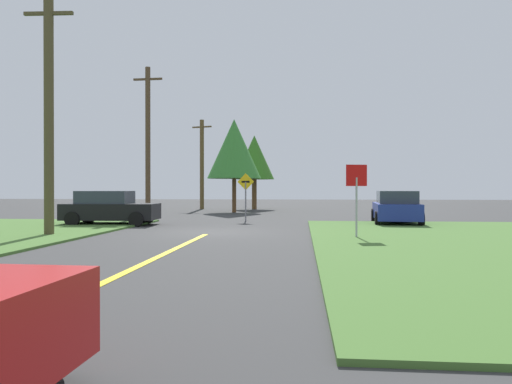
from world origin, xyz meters
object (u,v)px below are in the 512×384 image
Objects in this scene: car_on_crossroad at (396,208)px; direction_sign at (246,191)px; oak_tree_left at (254,158)px; utility_pole_near at (49,113)px; utility_pole_far at (202,163)px; pine_tree_center at (234,149)px; stop_sign at (356,187)px; parked_car_near_building at (110,208)px; utility_pole_mid at (148,140)px.

direction_sign reaches higher than car_on_crossroad.
oak_tree_left is at bearing 32.43° from car_on_crossroad.
car_on_crossroad is at bearing 27.88° from utility_pole_near.
utility_pole_near is 1.15× the size of utility_pole_far.
pine_tree_center reaches higher than direction_sign.
car_on_crossroad is at bearing -123.34° from stop_sign.
utility_pole_mid is (-0.21, 6.33, 3.86)m from parked_car_near_building.
stop_sign is 0.33× the size of utility_pole_far.
utility_pole_far is (0.65, 23.53, -0.58)m from utility_pole_near.
utility_pole_near reaches higher than utility_pole_far.
car_on_crossroad is 15.89m from utility_pole_near.
parked_car_near_building is at bearing 102.55° from car_on_crossroad.
stop_sign reaches higher than parked_car_near_building.
parked_car_near_building is (-10.95, 5.43, -0.98)m from stop_sign.
utility_pole_far is 4.50m from oak_tree_left.
utility_pole_near reaches higher than pine_tree_center.
direction_sign is at bearing 83.56° from car_on_crossroad.
utility_pole_mid is 3.57× the size of direction_sign.
utility_pole_near is 1.40× the size of oak_tree_left.
utility_pole_near is 0.96× the size of utility_pole_mid.
stop_sign is 12.26m from parked_car_near_building.
utility_pole_mid is at bearing 76.97° from car_on_crossroad.
direction_sign is at bearing -86.09° from oak_tree_left.
car_on_crossroad is 1.79× the size of direction_sign.
pine_tree_center is (-1.95, 9.38, 3.07)m from direction_sign.
direction_sign is (6.13, 3.33, 0.78)m from parked_car_near_building.
parked_car_near_building is 0.49× the size of utility_pole_mid.
utility_pole_near is at bearing -89.02° from utility_pole_mid.
car_on_crossroad is at bearing -51.38° from utility_pole_far.
car_on_crossroad is at bearing 4.23° from parked_car_near_building.
parked_car_near_building is 19.37m from oak_tree_left.
utility_pole_mid reaches higher than oak_tree_left.
parked_car_near_building is at bearing -39.14° from stop_sign.
utility_pole_far is 2.98× the size of direction_sign.
direction_sign is at bearing 25.26° from parked_car_near_building.
car_on_crossroad is 0.60× the size of utility_pole_far.
car_on_crossroad is at bearing -62.65° from oak_tree_left.
pine_tree_center is at bearing -56.70° from utility_pole_far.
utility_pole_mid reaches higher than parked_car_near_building.
utility_pole_far is 15.92m from direction_sign.
utility_pole_far is at bearing -176.78° from oak_tree_left.
parked_car_near_building is 1.74× the size of direction_sign.
utility_pole_mid is 11.82m from utility_pole_far.
utility_pole_near is at bearing -93.35° from parked_car_near_building.
car_on_crossroad is 0.73× the size of oak_tree_left.
utility_pole_mid reaches higher than pine_tree_center.
utility_pole_near reaches higher than oak_tree_left.
direction_sign is at bearing -25.33° from utility_pole_mid.
parked_car_near_building is 0.65× the size of pine_tree_center.
direction_sign is (6.14, 8.77, -2.88)m from utility_pole_near.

